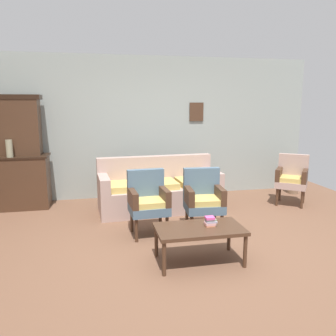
{
  "coord_description": "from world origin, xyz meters",
  "views": [
    {
      "loc": [
        -1.06,
        -4.02,
        1.81
      ],
      "look_at": [
        -0.01,
        0.99,
        0.85
      ],
      "focal_mm": 36.78,
      "sensor_mm": 36.0,
      "label": 1
    }
  ],
  "objects_px": {
    "armchair_by_doorway": "(203,198)",
    "coffee_table": "(199,231)",
    "book_stack_on_table": "(210,221)",
    "side_cabinet": "(16,182)",
    "vase_on_cabinet": "(9,149)",
    "armchair_row_middle": "(148,200)",
    "wingback_chair_by_fireplace": "(292,177)",
    "floor_vase_by_wall": "(294,175)",
    "floral_couch": "(159,191)"
  },
  "relations": [
    {
      "from": "book_stack_on_table",
      "to": "armchair_row_middle",
      "type": "bearing_deg",
      "value": 121.09
    },
    {
      "from": "book_stack_on_table",
      "to": "side_cabinet",
      "type": "bearing_deg",
      "value": 134.81
    },
    {
      "from": "wingback_chair_by_fireplace",
      "to": "book_stack_on_table",
      "type": "xyz_separation_m",
      "value": [
        -2.2,
        -1.9,
        -0.03
      ]
    },
    {
      "from": "armchair_by_doorway",
      "to": "coffee_table",
      "type": "height_order",
      "value": "armchair_by_doorway"
    },
    {
      "from": "side_cabinet",
      "to": "wingback_chair_by_fireplace",
      "type": "distance_m",
      "value": 4.91
    },
    {
      "from": "wingback_chair_by_fireplace",
      "to": "floor_vase_by_wall",
      "type": "distance_m",
      "value": 0.82
    },
    {
      "from": "vase_on_cabinet",
      "to": "coffee_table",
      "type": "height_order",
      "value": "vase_on_cabinet"
    },
    {
      "from": "floral_couch",
      "to": "floor_vase_by_wall",
      "type": "bearing_deg",
      "value": 10.16
    },
    {
      "from": "wingback_chair_by_fireplace",
      "to": "floor_vase_by_wall",
      "type": "height_order",
      "value": "wingback_chair_by_fireplace"
    },
    {
      "from": "book_stack_on_table",
      "to": "floor_vase_by_wall",
      "type": "relative_size",
      "value": 0.18
    },
    {
      "from": "vase_on_cabinet",
      "to": "coffee_table",
      "type": "distance_m",
      "value": 3.63
    },
    {
      "from": "floral_couch",
      "to": "coffee_table",
      "type": "distance_m",
      "value": 2.08
    },
    {
      "from": "armchair_by_doorway",
      "to": "book_stack_on_table",
      "type": "relative_size",
      "value": 6.7
    },
    {
      "from": "floral_couch",
      "to": "armchair_row_middle",
      "type": "xyz_separation_m",
      "value": [
        -0.35,
        -1.09,
        0.17
      ]
    },
    {
      "from": "book_stack_on_table",
      "to": "floor_vase_by_wall",
      "type": "distance_m",
      "value": 3.7
    },
    {
      "from": "side_cabinet",
      "to": "wingback_chair_by_fireplace",
      "type": "bearing_deg",
      "value": -9.0
    },
    {
      "from": "armchair_row_middle",
      "to": "armchair_by_doorway",
      "type": "distance_m",
      "value": 0.79
    },
    {
      "from": "vase_on_cabinet",
      "to": "wingback_chair_by_fireplace",
      "type": "bearing_deg",
      "value": -6.83
    },
    {
      "from": "side_cabinet",
      "to": "armchair_row_middle",
      "type": "xyz_separation_m",
      "value": [
        2.07,
        -1.71,
        0.03
      ]
    },
    {
      "from": "floral_couch",
      "to": "armchair_by_doorway",
      "type": "distance_m",
      "value": 1.24
    },
    {
      "from": "side_cabinet",
      "to": "armchair_by_doorway",
      "type": "distance_m",
      "value": 3.36
    },
    {
      "from": "armchair_by_doorway",
      "to": "coffee_table",
      "type": "distance_m",
      "value": 0.99
    },
    {
      "from": "coffee_table",
      "to": "floor_vase_by_wall",
      "type": "bearing_deg",
      "value": 42.89
    },
    {
      "from": "armchair_by_doorway",
      "to": "coffee_table",
      "type": "relative_size",
      "value": 0.9
    },
    {
      "from": "floral_couch",
      "to": "book_stack_on_table",
      "type": "distance_m",
      "value": 2.07
    },
    {
      "from": "armchair_row_middle",
      "to": "wingback_chair_by_fireplace",
      "type": "bearing_deg",
      "value": 18.68
    },
    {
      "from": "side_cabinet",
      "to": "armchair_row_middle",
      "type": "bearing_deg",
      "value": -39.49
    },
    {
      "from": "side_cabinet",
      "to": "floral_couch",
      "type": "bearing_deg",
      "value": -14.25
    },
    {
      "from": "vase_on_cabinet",
      "to": "side_cabinet",
      "type": "bearing_deg",
      "value": 84.88
    },
    {
      "from": "vase_on_cabinet",
      "to": "armchair_row_middle",
      "type": "distance_m",
      "value": 2.65
    },
    {
      "from": "floor_vase_by_wall",
      "to": "side_cabinet",
      "type": "bearing_deg",
      "value": 178.92
    },
    {
      "from": "vase_on_cabinet",
      "to": "floral_couch",
      "type": "bearing_deg",
      "value": -10.0
    },
    {
      "from": "armchair_by_doorway",
      "to": "coffee_table",
      "type": "bearing_deg",
      "value": -110.09
    },
    {
      "from": "armchair_row_middle",
      "to": "wingback_chair_by_fireplace",
      "type": "distance_m",
      "value": 2.93
    },
    {
      "from": "armchair_by_doorway",
      "to": "floor_vase_by_wall",
      "type": "distance_m",
      "value": 2.97
    },
    {
      "from": "floral_couch",
      "to": "floor_vase_by_wall",
      "type": "distance_m",
      "value": 2.93
    },
    {
      "from": "side_cabinet",
      "to": "floor_vase_by_wall",
      "type": "xyz_separation_m",
      "value": [
        5.31,
        -0.1,
        -0.09
      ]
    },
    {
      "from": "armchair_row_middle",
      "to": "book_stack_on_table",
      "type": "bearing_deg",
      "value": -58.91
    },
    {
      "from": "wingback_chair_by_fireplace",
      "to": "book_stack_on_table",
      "type": "bearing_deg",
      "value": -139.15
    },
    {
      "from": "floral_couch",
      "to": "wingback_chair_by_fireplace",
      "type": "distance_m",
      "value": 2.43
    },
    {
      "from": "wingback_chair_by_fireplace",
      "to": "book_stack_on_table",
      "type": "relative_size",
      "value": 6.7
    },
    {
      "from": "armchair_by_doorway",
      "to": "side_cabinet",
      "type": "bearing_deg",
      "value": 148.28
    },
    {
      "from": "side_cabinet",
      "to": "coffee_table",
      "type": "height_order",
      "value": "side_cabinet"
    },
    {
      "from": "armchair_by_doorway",
      "to": "book_stack_on_table",
      "type": "height_order",
      "value": "armchair_by_doorway"
    },
    {
      "from": "wingback_chair_by_fireplace",
      "to": "armchair_by_doorway",
      "type": "bearing_deg",
      "value": -153.42
    },
    {
      "from": "armchair_row_middle",
      "to": "floor_vase_by_wall",
      "type": "height_order",
      "value": "armchair_row_middle"
    },
    {
      "from": "book_stack_on_table",
      "to": "armchair_by_doorway",
      "type": "bearing_deg",
      "value": 77.27
    },
    {
      "from": "wingback_chair_by_fireplace",
      "to": "coffee_table",
      "type": "height_order",
      "value": "wingback_chair_by_fireplace"
    },
    {
      "from": "armchair_by_doorway",
      "to": "book_stack_on_table",
      "type": "xyz_separation_m",
      "value": [
        -0.2,
        -0.9,
        -0.03
      ]
    },
    {
      "from": "wingback_chair_by_fireplace",
      "to": "floor_vase_by_wall",
      "type": "xyz_separation_m",
      "value": [
        0.46,
        0.67,
        -0.12
      ]
    }
  ]
}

